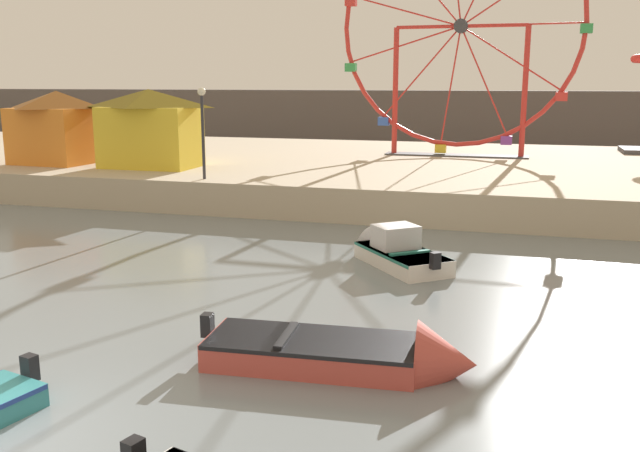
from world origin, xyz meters
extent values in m
cube|color=#B7A88E|center=(0.00, 27.17, 0.66)|extent=(110.00, 20.79, 1.31)
cube|color=#564C47|center=(0.00, 52.63, 2.20)|extent=(140.00, 3.00, 4.40)
cube|color=black|center=(-0.47, 1.64, 0.50)|extent=(0.28, 0.25, 0.44)
cube|color=silver|center=(4.08, 11.47, 0.24)|extent=(3.13, 3.34, 0.47)
cube|color=#237566|center=(4.08, 11.47, 0.43)|extent=(3.13, 3.33, 0.08)
cone|color=silver|center=(2.81, 12.99, 0.24)|extent=(1.62, 1.55, 1.38)
cube|color=black|center=(5.16, 10.19, 0.58)|extent=(0.31, 0.31, 0.44)
cube|color=silver|center=(3.83, 11.78, 0.80)|extent=(1.50, 1.47, 0.66)
cube|color=#237566|center=(4.34, 11.17, 0.50)|extent=(1.05, 0.92, 0.06)
cube|color=#B24238|center=(3.64, 4.15, 0.26)|extent=(3.96, 1.81, 0.52)
cube|color=black|center=(3.64, 4.15, 0.48)|extent=(3.92, 1.83, 0.08)
cone|color=#B24238|center=(6.08, 4.34, 0.26)|extent=(1.17, 1.53, 1.45)
cube|color=black|center=(1.62, 4.00, 0.63)|extent=(0.22, 0.25, 0.44)
cube|color=black|center=(3.16, 4.12, 0.55)|extent=(0.26, 1.31, 0.06)
torus|color=red|center=(3.88, 29.36, 7.87)|extent=(12.16, 0.24, 12.16)
cylinder|color=#38383D|center=(3.88, 29.36, 7.87)|extent=(0.70, 0.50, 0.70)
cylinder|color=red|center=(6.39, 29.36, 6.28)|extent=(5.08, 0.08, 3.25)
cube|color=red|center=(8.91, 29.36, 4.41)|extent=(0.56, 0.48, 0.44)
cylinder|color=red|center=(6.86, 29.36, 7.89)|extent=(5.96, 0.08, 0.13)
cube|color=#33934C|center=(9.83, 29.36, 7.64)|extent=(0.56, 0.48, 0.44)
cylinder|color=red|center=(1.01, 29.36, 8.69)|extent=(5.75, 0.08, 1.71)
cube|color=red|center=(-1.85, 29.36, 9.23)|extent=(0.56, 0.48, 0.44)
cylinder|color=red|center=(1.02, 29.36, 7.01)|extent=(5.73, 0.08, 1.80)
cube|color=#33934C|center=(-1.83, 29.36, 5.87)|extent=(0.56, 0.48, 0.44)
cylinder|color=red|center=(1.94, 29.36, 5.61)|extent=(3.93, 0.08, 4.59)
cube|color=#3356B7|center=(0.01, 29.36, 3.06)|extent=(0.56, 0.48, 0.44)
cylinder|color=red|center=(3.47, 29.36, 4.92)|extent=(0.88, 0.08, 5.92)
cube|color=yellow|center=(3.07, 29.36, 1.69)|extent=(0.56, 0.48, 0.44)
cylinder|color=red|center=(5.13, 29.36, 5.17)|extent=(2.59, 0.08, 5.43)
cube|color=purple|center=(6.39, 29.36, 2.19)|extent=(0.56, 0.48, 0.44)
cylinder|color=red|center=(0.60, 29.36, 4.59)|extent=(0.28, 0.28, 6.56)
cylinder|color=red|center=(7.15, 29.36, 4.59)|extent=(0.28, 0.28, 6.56)
cylinder|color=red|center=(3.88, 29.36, 7.87)|extent=(6.55, 0.18, 0.18)
cube|color=#4C4C51|center=(3.88, 29.36, 1.35)|extent=(7.35, 1.20, 0.08)
cube|color=yellow|center=(-8.98, 20.62, 2.67)|extent=(4.15, 2.61, 2.71)
pyramid|color=olive|center=(-8.98, 20.62, 4.41)|extent=(4.57, 2.87, 0.80)
cube|color=orange|center=(-14.12, 21.05, 2.62)|extent=(3.70, 3.65, 2.61)
pyramid|color=brown|center=(-14.12, 21.05, 4.31)|extent=(4.07, 4.02, 0.80)
cylinder|color=#2D2D33|center=(-4.99, 17.75, 2.96)|extent=(0.12, 0.12, 3.30)
sphere|color=#F2EACC|center=(-4.99, 17.75, 4.75)|extent=(0.32, 0.32, 0.32)
camera|label=1|loc=(7.12, -7.26, 5.13)|focal=38.70mm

